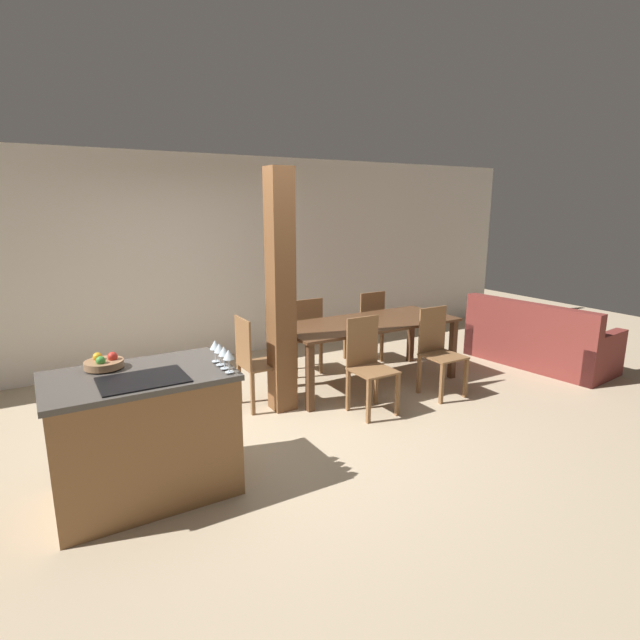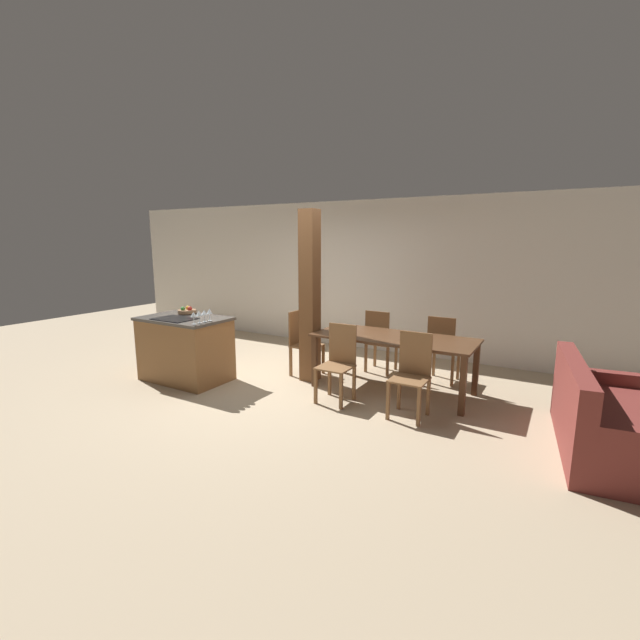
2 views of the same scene
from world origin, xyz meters
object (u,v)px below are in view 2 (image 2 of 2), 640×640
at_px(dining_chair_near_left, 338,362).
at_px(wine_glass_middle, 199,314).
at_px(wine_glass_far, 204,313).
at_px(couch, 603,423).
at_px(timber_post, 310,297).
at_px(dining_chair_near_right, 412,373).
at_px(dining_chair_far_right, 442,348).
at_px(wine_glass_end, 209,312).
at_px(dining_chair_head_end, 303,342).
at_px(dining_table, 394,343).
at_px(dining_chair_far_left, 380,340).
at_px(wine_glass_near, 194,315).
at_px(kitchen_island, 186,349).
at_px(fruit_bowl, 187,311).

bearing_deg(dining_chair_near_left, wine_glass_middle, -160.00).
height_order(wine_glass_middle, wine_glass_far, same).
relative_size(couch, timber_post, 0.77).
bearing_deg(couch, dining_chair_near_right, 86.14).
bearing_deg(wine_glass_middle, dining_chair_far_right, 36.28).
height_order(wine_glass_end, timber_post, timber_post).
relative_size(wine_glass_far, timber_post, 0.07).
relative_size(wine_glass_middle, timber_post, 0.07).
xyz_separation_m(dining_chair_near_right, dining_chair_head_end, (-1.91, 0.67, 0.00)).
bearing_deg(timber_post, dining_table, 8.07).
height_order(dining_chair_far_left, timber_post, timber_post).
xyz_separation_m(wine_glass_end, dining_chair_near_right, (2.68, 0.44, -0.55)).
bearing_deg(dining_chair_near_right, dining_chair_far_right, 90.00).
relative_size(dining_chair_near_right, couch, 0.52).
xyz_separation_m(wine_glass_end, couch, (4.54, 0.53, -0.76)).
bearing_deg(couch, wine_glass_near, 93.46).
bearing_deg(wine_glass_far, kitchen_island, 166.47).
bearing_deg(dining_chair_far_left, fruit_bowl, 31.46).
relative_size(dining_chair_near_left, timber_post, 0.40).
xyz_separation_m(wine_glass_near, dining_chair_far_left, (1.73, 2.06, -0.55)).
height_order(dining_chair_near_right, dining_chair_head_end, same).
height_order(wine_glass_end, dining_chair_near_right, wine_glass_end).
xyz_separation_m(dining_chair_near_left, dining_chair_near_right, (0.95, 0.00, 0.00)).
xyz_separation_m(dining_table, timber_post, (-1.20, -0.17, 0.55)).
height_order(fruit_bowl, wine_glass_near, wine_glass_near).
distance_m(dining_table, timber_post, 1.33).
bearing_deg(wine_glass_far, fruit_bowl, 153.32).
distance_m(dining_table, dining_chair_near_left, 0.83).
bearing_deg(dining_chair_far_left, couch, 156.15).
bearing_deg(couch, dining_chair_near_left, 85.17).
height_order(kitchen_island, timber_post, timber_post).
xyz_separation_m(wine_glass_end, dining_chair_head_end, (0.77, 1.11, -0.55)).
relative_size(wine_glass_end, dining_chair_near_left, 0.17).
bearing_deg(dining_chair_near_left, dining_chair_far_right, 54.61).
xyz_separation_m(dining_chair_near_right, timber_post, (-1.67, 0.50, 0.71)).
relative_size(wine_glass_near, dining_chair_near_right, 0.17).
distance_m(kitchen_island, dining_chair_near_right, 3.25).
relative_size(fruit_bowl, timber_post, 0.11).
bearing_deg(fruit_bowl, dining_chair_near_left, 3.90).
bearing_deg(dining_chair_near_right, timber_post, 163.41).
bearing_deg(wine_glass_end, wine_glass_near, -90.00).
height_order(kitchen_island, dining_chair_near_right, dining_chair_near_right).
height_order(fruit_bowl, dining_chair_far_left, fruit_bowl).
height_order(dining_chair_near_left, dining_chair_head_end, same).
relative_size(wine_glass_far, dining_chair_far_right, 0.17).
height_order(wine_glass_near, dining_chair_near_left, wine_glass_near).
bearing_deg(wine_glass_middle, wine_glass_far, 90.00).
height_order(wine_glass_far, wine_glass_end, same).
bearing_deg(kitchen_island, wine_glass_middle, -22.45).
xyz_separation_m(wine_glass_far, dining_chair_near_right, (2.68, 0.53, -0.55)).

